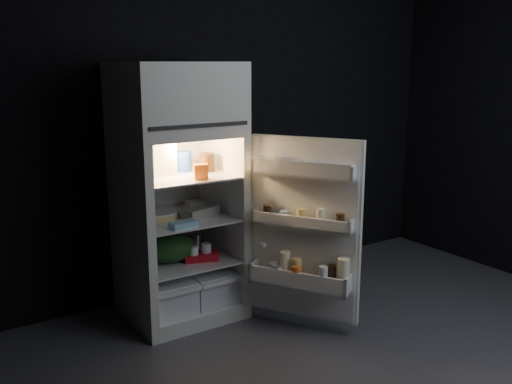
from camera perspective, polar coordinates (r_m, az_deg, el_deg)
floor at (r=3.70m, az=12.52°, el=-16.20°), size 4.00×3.40×0.00m
wall_back at (r=4.59m, az=-2.11°, el=7.53°), size 4.00×0.00×2.70m
wall_left at (r=2.28m, az=-23.30°, el=0.98°), size 0.00×3.40×2.70m
refrigerator at (r=3.98m, az=-7.97°, el=0.84°), size 0.76×0.71×1.78m
fridge_door at (r=3.77m, az=4.82°, el=-3.99°), size 0.54×0.71×1.22m
milk_jug at (r=3.93m, az=-9.45°, el=3.46°), size 0.17×0.17×0.24m
mayo_jar at (r=4.03m, az=-7.30°, el=3.05°), size 0.13×0.13×0.14m
jam_jar at (r=4.02m, az=-4.93°, el=2.99°), size 0.14×0.14×0.13m
amber_bottle at (r=3.87m, az=-11.93°, el=3.06°), size 0.09×0.09×0.22m
small_carton at (r=3.75m, az=-5.54°, el=2.04°), size 0.11×0.09×0.10m
egg_carton at (r=3.96m, az=-5.48°, el=-2.05°), size 0.28×0.17×0.07m
pie at (r=4.00m, az=-10.01°, el=-2.25°), size 0.38×0.38×0.04m
flat_package at (r=3.74m, az=-7.29°, el=-3.24°), size 0.19×0.10×0.04m
wrapped_pkg at (r=4.24m, az=-6.08°, el=-1.21°), size 0.14×0.12×0.05m
produce_bag at (r=4.00m, az=-8.64°, el=-5.52°), size 0.44×0.40×0.20m
yogurt_tray at (r=4.02m, az=-5.51°, el=-6.44°), size 0.27×0.20×0.05m
small_can_red at (r=4.29m, az=-6.84°, el=-4.95°), size 0.07×0.07×0.09m
small_can_silver at (r=4.31m, az=-5.94°, el=-4.83°), size 0.07×0.07×0.09m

